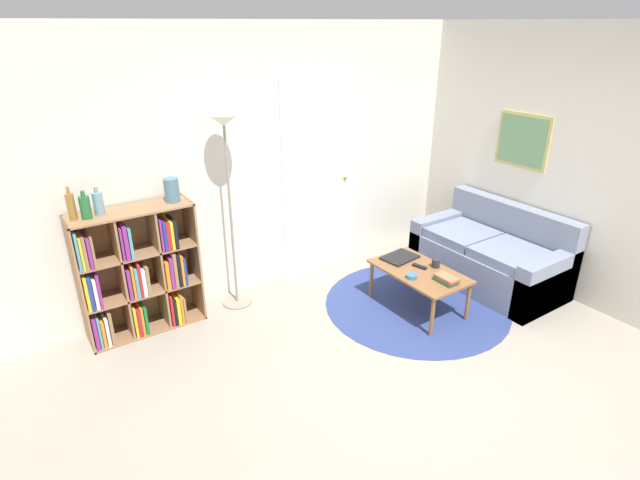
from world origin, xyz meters
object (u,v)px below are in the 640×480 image
(floor_lamp, at_px, (226,157))
(vase_on_shelf, at_px, (172,190))
(couch, at_px, (492,257))
(bottle_right, at_px, (98,203))
(bookshelf, at_px, (137,275))
(bottle_middle, at_px, (85,207))
(laptop, at_px, (400,257))
(cup, at_px, (436,263))
(coffee_table, at_px, (419,274))
(bottle_left, at_px, (71,206))
(bowl, at_px, (412,276))

(floor_lamp, bearing_deg, vase_on_shelf, 172.96)
(couch, distance_m, bottle_right, 3.87)
(bookshelf, distance_m, couch, 3.57)
(bottle_middle, relative_size, vase_on_shelf, 1.11)
(laptop, relative_size, cup, 4.66)
(laptop, height_order, cup, cup)
(bookshelf, relative_size, vase_on_shelf, 5.60)
(laptop, relative_size, vase_on_shelf, 1.82)
(floor_lamp, height_order, bottle_right, floor_lamp)
(cup, xyz_separation_m, bottle_right, (-2.68, 1.19, 0.80))
(coffee_table, distance_m, bottle_left, 3.07)
(floor_lamp, distance_m, cup, 2.20)
(coffee_table, bearing_deg, vase_on_shelf, 149.34)
(couch, height_order, cup, couch)
(couch, distance_m, coffee_table, 1.06)
(bookshelf, bearing_deg, laptop, -19.64)
(bottle_middle, distance_m, bottle_right, 0.11)
(bookshelf, bearing_deg, couch, -19.00)
(couch, height_order, bottle_middle, bottle_middle)
(coffee_table, bearing_deg, bottle_right, 155.28)
(laptop, xyz_separation_m, bottle_right, (-2.53, 0.85, 0.83))
(laptop, xyz_separation_m, bowl, (-0.19, -0.37, 0.01))
(floor_lamp, relative_size, cup, 23.19)
(floor_lamp, bearing_deg, bottle_left, 176.91)
(floor_lamp, distance_m, bottle_middle, 1.22)
(bookshelf, relative_size, floor_lamp, 0.62)
(coffee_table, bearing_deg, bookshelf, 153.88)
(bowl, bearing_deg, couch, 2.10)
(laptop, relative_size, bottle_right, 1.61)
(bottle_left, height_order, bottle_right, bottle_left)
(cup, bearing_deg, couch, 0.77)
(bottle_right, bearing_deg, couch, -18.33)
(coffee_table, height_order, laptop, laptop)
(couch, height_order, laptop, couch)
(bowl, height_order, bottle_left, bottle_left)
(bookshelf, relative_size, couch, 0.75)
(bottle_middle, bearing_deg, bowl, -25.93)
(coffee_table, bearing_deg, bottle_left, 157.12)
(bookshelf, bearing_deg, cup, -25.19)
(couch, relative_size, cup, 19.18)
(bookshelf, bearing_deg, floor_lamp, -3.90)
(floor_lamp, height_order, bottle_middle, floor_lamp)
(bookshelf, bearing_deg, bowl, -29.34)
(bowl, height_order, bottle_middle, bottle_middle)
(floor_lamp, height_order, bottle_left, floor_lamp)
(cup, relative_size, vase_on_shelf, 0.39)
(bookshelf, distance_m, cup, 2.75)
(bowl, bearing_deg, bottle_middle, 154.07)
(couch, bearing_deg, bottle_left, 162.75)
(bookshelf, xyz_separation_m, vase_on_shelf, (0.40, 0.00, 0.70))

